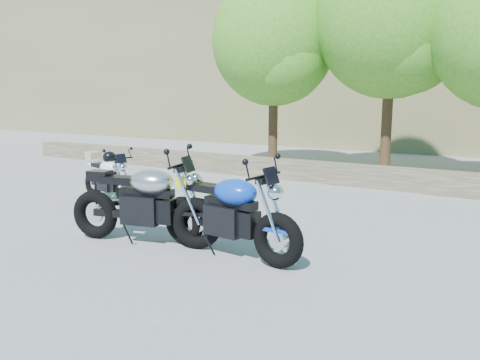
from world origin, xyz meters
name	(u,v)px	position (x,y,z in m)	size (l,w,h in m)	color
ground	(194,237)	(0.00, 0.00, 0.00)	(90.00, 90.00, 0.00)	gray
stone_wall	(329,173)	(0.00, 5.50, 0.25)	(22.00, 0.55, 0.50)	#47412F
tree_decid_left	(276,45)	(-2.39, 7.14, 3.63)	(3.67, 3.67, 5.62)	#382314
tree_decid_mid	(395,22)	(0.91, 7.54, 4.04)	(4.08, 4.08, 6.24)	#382314
silver_bike	(145,204)	(-0.40, -0.61, 0.58)	(2.35, 0.90, 1.19)	black
white_bike	(108,177)	(-2.98, 1.04, 0.51)	(1.86, 0.71, 1.04)	black
blue_bike	(228,215)	(0.91, -0.42, 0.56)	(2.29, 0.73, 1.15)	black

